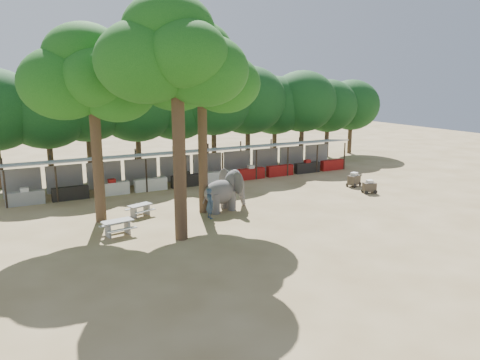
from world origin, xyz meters
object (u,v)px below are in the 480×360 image
yard_tree_center (172,54)px  picnic_table_far (140,208)px  yard_tree_left (89,76)px  handler (210,203)px  cart_back (354,179)px  picnic_table_near (118,226)px  cart_front (369,187)px  elephant (225,190)px  yard_tree_back (198,70)px

yard_tree_center → picnic_table_far: yard_tree_center is taller
yard_tree_left → yard_tree_center: (3.00, -5.00, 1.01)m
handler → cart_back: (13.13, 2.43, -0.38)m
picnic_table_near → cart_front: size_ratio=1.58×
handler → yard_tree_center: bearing=129.4°
yard_tree_center → cart_back: 18.86m
elephant → cart_front: size_ratio=2.93×
handler → cart_back: handler is taller
picnic_table_near → yard_tree_back: bearing=11.8°
cart_back → yard_tree_back: bearing=164.5°
yard_tree_center → handler: size_ratio=6.64×
yard_tree_back → cart_back: size_ratio=8.97×
yard_tree_back → cart_back: (13.03, 0.83, -8.02)m
picnic_table_far → cart_front: 16.26m
yard_tree_back → handler: bearing=-93.5°
picnic_table_far → cart_back: 16.60m
yard_tree_center → cart_back: yard_tree_center is taller
yard_tree_back → picnic_table_far: yard_tree_back is taller
yard_tree_back → elephant: (1.52, -0.34, -7.31)m
cart_back → picnic_table_near: bearing=169.6°
yard_tree_left → handler: (5.90, -2.60, -7.29)m
cart_back → handler: bearing=171.3°
elephant → cart_front: bearing=-17.0°
yard_tree_back → cart_back: bearing=3.6°
picnic_table_near → cart_front: bearing=-6.2°
yard_tree_back → picnic_table_near: size_ratio=6.39×
elephant → picnic_table_far: (-5.10, 1.16, -0.77)m
yard_tree_center → cart_back: (16.03, 4.83, -8.68)m
yard_tree_left → yard_tree_back: size_ratio=0.97×
yard_tree_center → picnic_table_far: (-0.57, 4.82, -8.75)m
handler → cart_front: size_ratio=1.61×
yard_tree_back → cart_front: yard_tree_back is taller
picnic_table_near → picnic_table_far: bearing=46.4°
picnic_table_near → cart_front: cart_front is taller
cart_front → picnic_table_far: bearing=-170.1°
yard_tree_left → cart_front: yard_tree_left is taller
yard_tree_center → picnic_table_near: size_ratio=6.77×
yard_tree_left → picnic_table_near: size_ratio=6.20×
yard_tree_back → picnic_table_far: size_ratio=6.59×
elephant → cart_front: (11.01, -1.02, -0.76)m
yard_tree_back → picnic_table_far: (-3.57, 0.82, -8.09)m
yard_tree_center → elephant: size_ratio=3.64×
handler → picnic_table_near: 5.54m
cart_back → elephant: bearing=166.7°
yard_tree_center → elephant: yard_tree_center is taller
yard_tree_center → cart_front: 18.02m
picnic_table_near → cart_back: size_ratio=1.40×
handler → picnic_table_far: size_ratio=1.05×
handler → yard_tree_back: bearing=-3.6°
yard_tree_left → picnic_table_near: 8.28m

